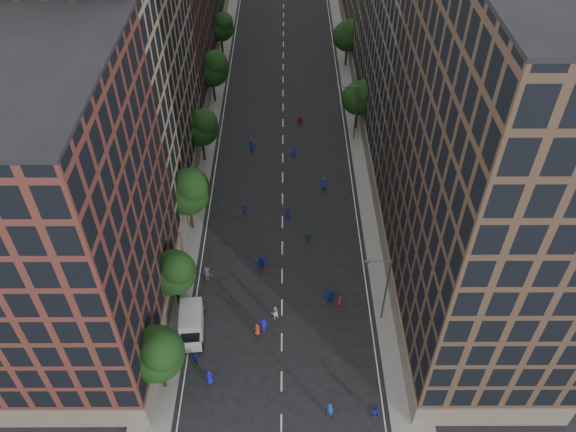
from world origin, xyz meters
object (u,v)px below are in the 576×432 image
Objects in this scene: streetlamp_near at (384,287)px; cargo_van at (191,324)px; streetlamp_far at (355,110)px; skater_1 at (330,410)px; skater_2 at (374,410)px; skater_0 at (209,377)px.

streetlamp_near is 1.70× the size of cargo_van.
streetlamp_near is at bearing -90.00° from streetlamp_far.
skater_2 is at bearing -157.65° from skater_1.
skater_0 is 11.83m from skater_1.
streetlamp_near reaches higher than skater_2.
streetlamp_near reaches higher than skater_0.
streetlamp_near is 33.00m from streetlamp_far.
skater_0 reaches higher than skater_2.
streetlamp_near is at bearing -96.02° from skater_1.
skater_0 is at bearing -21.49° from skater_2.
skater_2 is (17.81, -9.24, -0.61)m from cargo_van.
cargo_van is (-19.68, -1.76, -3.73)m from streetlamp_near.
cargo_van is (-19.68, -34.76, -3.73)m from streetlamp_far.
streetlamp_far is at bearing 55.53° from cargo_van.
streetlamp_near is 4.82× the size of skater_0.
skater_0 is (-17.27, -7.62, -4.23)m from streetlamp_near.
streetlamp_near is 11.97m from skater_2.
skater_2 is (4.07, 0.00, -0.13)m from skater_1.
skater_1 is 4.07m from skater_2.
skater_2 is (-1.87, -11.00, -4.33)m from streetlamp_near.
streetlamp_near reaches higher than cargo_van.
streetlamp_near is at bearing 0.15° from cargo_van.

